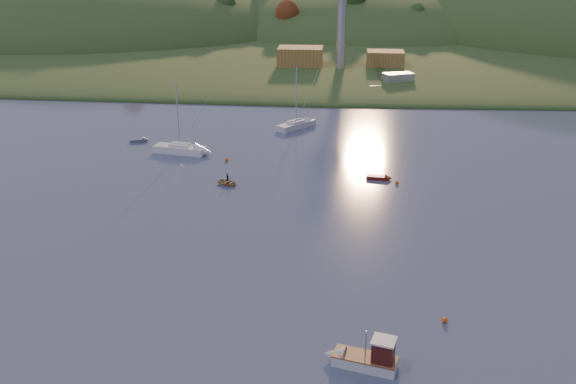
# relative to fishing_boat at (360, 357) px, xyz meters

# --- Properties ---
(far_shore) EXTENTS (620.00, 220.00, 1.50)m
(far_shore) POSITION_rel_fishing_boat_xyz_m (-4.32, 224.90, -0.83)
(far_shore) COLOR #274C1E
(far_shore) RESTS_ON ground
(shore_slope) EXTENTS (640.00, 150.00, 7.00)m
(shore_slope) POSITION_rel_fishing_boat_xyz_m (-4.32, 159.90, -0.83)
(shore_slope) COLOR #274C1E
(shore_slope) RESTS_ON ground
(hill_left) EXTENTS (170.00, 140.00, 44.00)m
(hill_left) POSITION_rel_fishing_boat_xyz_m (-94.32, 194.90, -0.83)
(hill_left) COLOR #274C1E
(hill_left) RESTS_ON ground
(hill_center) EXTENTS (140.00, 120.00, 36.00)m
(hill_center) POSITION_rel_fishing_boat_xyz_m (5.68, 204.90, -0.83)
(hill_center) COLOR #274C1E
(hill_center) RESTS_ON ground
(hillside_trees) EXTENTS (280.00, 50.00, 32.00)m
(hillside_trees) POSITION_rel_fishing_boat_xyz_m (-4.32, 179.90, -0.83)
(hillside_trees) COLOR #21481A
(hillside_trees) RESTS_ON ground
(wharf) EXTENTS (42.00, 16.00, 2.40)m
(wharf) POSITION_rel_fishing_boat_xyz_m (0.68, 116.90, 0.37)
(wharf) COLOR slate
(wharf) RESTS_ON ground
(shed_west) EXTENTS (11.00, 8.00, 4.80)m
(shed_west) POSITION_rel_fishing_boat_xyz_m (-12.32, 117.90, 3.97)
(shed_west) COLOR olive
(shed_west) RESTS_ON wharf
(shed_east) EXTENTS (9.00, 7.00, 4.00)m
(shed_east) POSITION_rel_fishing_boat_xyz_m (8.68, 118.90, 3.57)
(shed_east) COLOR olive
(shed_east) RESTS_ON wharf
(dock_crane) EXTENTS (3.20, 28.00, 20.30)m
(dock_crane) POSITION_rel_fishing_boat_xyz_m (-2.32, 113.29, 16.35)
(dock_crane) COLOR #B7B7BC
(dock_crane) RESTS_ON wharf
(fishing_boat) EXTENTS (6.14, 3.32, 3.74)m
(fishing_boat) POSITION_rel_fishing_boat_xyz_m (0.00, 0.00, 0.00)
(fishing_boat) COLOR silver
(fishing_boat) RESTS_ON ground
(sailboat_near) EXTENTS (6.88, 7.50, 10.89)m
(sailboat_near) POSITION_rel_fishing_boat_xyz_m (-9.89, 69.04, -0.11)
(sailboat_near) COLOR silver
(sailboat_near) RESTS_ON ground
(sailboat_far) EXTENTS (8.60, 4.12, 11.48)m
(sailboat_far) POSITION_rel_fishing_boat_xyz_m (-27.21, 52.99, -0.08)
(sailboat_far) COLOR white
(sailboat_far) RESTS_ON ground
(canoe) EXTENTS (3.71, 3.34, 0.63)m
(canoe) POSITION_rel_fishing_boat_xyz_m (-17.25, 39.33, -0.51)
(canoe) COLOR #A08758
(canoe) RESTS_ON ground
(paddler) EXTENTS (0.54, 0.61, 1.41)m
(paddler) POSITION_rel_fishing_boat_xyz_m (-17.25, 39.33, -0.12)
(paddler) COLOR black
(paddler) RESTS_ON ground
(red_tender) EXTENTS (3.81, 1.69, 1.25)m
(red_tender) POSITION_rel_fishing_boat_xyz_m (4.11, 43.25, -0.57)
(red_tender) COLOR #57130C
(red_tender) RESTS_ON ground
(grey_dinghy) EXTENTS (3.27, 2.03, 1.15)m
(grey_dinghy) POSITION_rel_fishing_boat_xyz_m (-35.19, 58.73, -0.59)
(grey_dinghy) COLOR slate
(grey_dinghy) RESTS_ON ground
(work_vessel) EXTENTS (16.38, 10.72, 3.97)m
(work_vessel) POSITION_rel_fishing_boat_xyz_m (10.68, 102.90, 0.59)
(work_vessel) COLOR slate
(work_vessel) RESTS_ON ground
(buoy_0) EXTENTS (0.50, 0.50, 0.50)m
(buoy_0) POSITION_rel_fishing_boat_xyz_m (7.53, 6.83, -0.58)
(buoy_0) COLOR #DE5F0B
(buoy_0) RESTS_ON ground
(buoy_1) EXTENTS (0.50, 0.50, 0.50)m
(buoy_1) POSITION_rel_fishing_boat_xyz_m (6.01, 41.49, -0.58)
(buoy_1) COLOR #DE5F0B
(buoy_1) RESTS_ON ground
(buoy_2) EXTENTS (0.50, 0.50, 0.50)m
(buoy_2) POSITION_rel_fishing_boat_xyz_m (-19.18, 49.61, -0.58)
(buoy_2) COLOR #DE5F0B
(buoy_2) RESTS_ON ground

